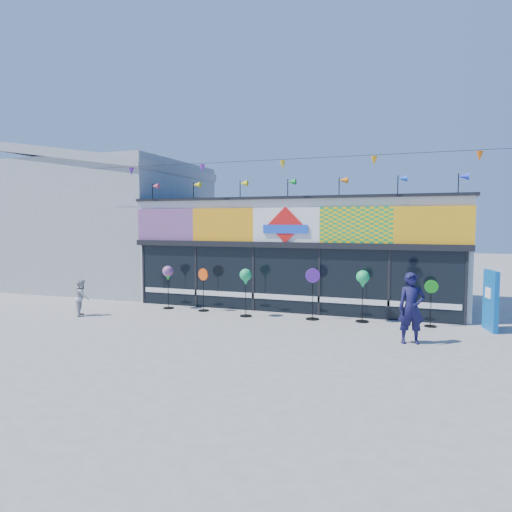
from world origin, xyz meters
The scene contains 12 objects.
ground centered at (0.00, 0.00, 0.00)m, with size 80.00×80.00×0.00m, color gray.
kite_shop centered at (0.00, 5.94, 2.05)m, with size 16.00×5.70×5.31m.
neighbour_building centered at (-10.00, 7.00, 3.20)m, with size 8.18×7.20×6.87m.
blue_sign centered at (6.41, 2.86, 0.90)m, with size 0.33×0.90×1.78m.
spinner_0 centered at (-4.30, 2.72, 1.27)m, with size 0.40×0.40×1.59m.
spinner_1 centered at (-2.86, 2.73, 0.81)m, with size 0.43×0.39×1.54m.
spinner_2 centered at (-1.09, 2.35, 1.30)m, with size 0.41×0.41×1.62m.
spinner_3 centered at (1.15, 2.63, 0.89)m, with size 0.46×0.43×1.69m.
spinner_4 centered at (2.74, 2.80, 1.33)m, with size 0.42×0.42×1.66m.
spinner_5 centered at (4.78, 2.82, 0.76)m, with size 0.40×0.37×1.44m.
adult_man centered at (4.25, 0.58, 0.94)m, with size 0.68×0.45×1.88m, color #13123A.
child centered at (-6.43, 0.62, 0.62)m, with size 0.60×0.35×1.24m, color #B9B9B9.
Camera 1 is at (4.38, -11.92, 3.18)m, focal length 32.00 mm.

